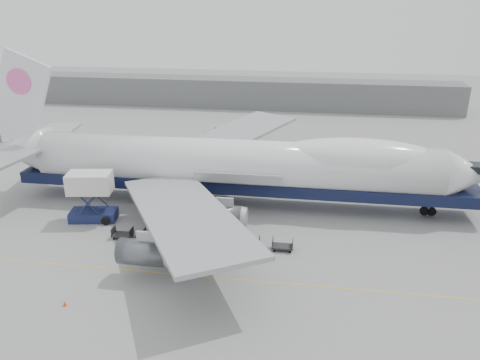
# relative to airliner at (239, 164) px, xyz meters

# --- Properties ---
(ground) EXTENTS (260.00, 260.00, 0.00)m
(ground) POSITION_rel_airliner_xyz_m (-0.64, -12.00, -5.62)
(ground) COLOR gray
(ground) RESTS_ON ground
(apron_line) EXTENTS (60.00, 0.15, 0.01)m
(apron_line) POSITION_rel_airliner_xyz_m (-0.64, -18.00, -5.62)
(apron_line) COLOR gold
(apron_line) RESTS_ON ground
(hangar) EXTENTS (110.00, 8.00, 7.00)m
(hangar) POSITION_rel_airliner_xyz_m (-10.64, 58.00, -2.12)
(hangar) COLOR slate
(hangar) RESTS_ON ground
(airliner) EXTENTS (67.00, 55.30, 19.98)m
(airliner) POSITION_rel_airliner_xyz_m (0.00, 0.00, 0.00)
(airliner) COLOR white
(airliner) RESTS_ON ground
(catering_truck) EXTENTS (6.03, 4.58, 6.24)m
(catering_truck) POSITION_rel_airliner_xyz_m (-17.29, -7.48, -2.16)
(catering_truck) COLOR #1A234F
(catering_truck) RESTS_ON ground
(traffic_cone) EXTENTS (0.35, 0.35, 0.51)m
(traffic_cone) POSITION_rel_airliner_xyz_m (-12.36, -24.42, -5.38)
(traffic_cone) COLOR #E4520C
(traffic_cone) RESTS_ON ground
(dolly_0) EXTENTS (2.30, 1.35, 1.30)m
(dolly_0) POSITION_rel_airliner_xyz_m (-11.92, -11.53, -5.09)
(dolly_0) COLOR #2D2D30
(dolly_0) RESTS_ON ground
(dolly_1) EXTENTS (2.30, 1.35, 1.30)m
(dolly_1) POSITION_rel_airliner_xyz_m (-8.23, -11.53, -5.09)
(dolly_1) COLOR #2D2D30
(dolly_1) RESTS_ON ground
(dolly_2) EXTENTS (2.30, 1.35, 1.30)m
(dolly_2) POSITION_rel_airliner_xyz_m (-4.54, -11.53, -5.09)
(dolly_2) COLOR #2D2D30
(dolly_2) RESTS_ON ground
(dolly_3) EXTENTS (2.30, 1.35, 1.30)m
(dolly_3) POSITION_rel_airliner_xyz_m (-0.84, -11.53, -5.09)
(dolly_3) COLOR #2D2D30
(dolly_3) RESTS_ON ground
(dolly_4) EXTENTS (2.30, 1.35, 1.30)m
(dolly_4) POSITION_rel_airliner_xyz_m (2.85, -11.53, -5.09)
(dolly_4) COLOR #2D2D30
(dolly_4) RESTS_ON ground
(dolly_5) EXTENTS (2.30, 1.35, 1.30)m
(dolly_5) POSITION_rel_airliner_xyz_m (6.54, -11.53, -5.09)
(dolly_5) COLOR #2D2D30
(dolly_5) RESTS_ON ground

